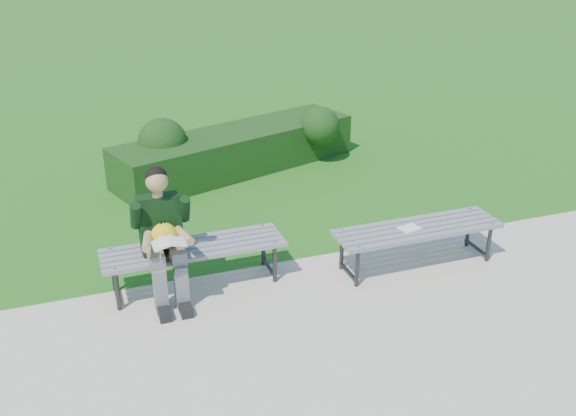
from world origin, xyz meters
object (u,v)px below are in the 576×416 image
at_px(bench_right, 418,232).
at_px(paper_sheet, 410,228).
at_px(bench_left, 194,251).
at_px(seated_boy, 163,233).
at_px(hedge, 235,148).

bearing_deg(bench_right, paper_sheet, -180.00).
bearing_deg(bench_left, seated_boy, -162.25).
relative_size(bench_left, seated_boy, 1.37).
xyz_separation_m(hedge, bench_left, (-1.26, -3.09, 0.06)).
distance_m(hedge, paper_sheet, 3.58).
relative_size(bench_left, paper_sheet, 7.21).
bearing_deg(bench_right, hedge, 106.82).
bearing_deg(paper_sheet, hedge, 105.28).
height_order(hedge, paper_sheet, hedge).
xyz_separation_m(hedge, paper_sheet, (0.94, -3.46, 0.12)).
bearing_deg(bench_right, bench_left, 170.98).
height_order(bench_left, bench_right, same).
bearing_deg(hedge, seated_boy, -116.15).
height_order(bench_right, paper_sheet, bench_right).
bearing_deg(paper_sheet, bench_left, 170.58).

